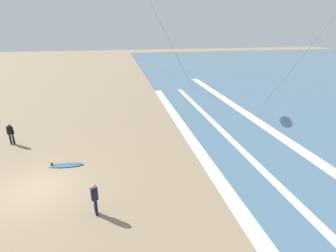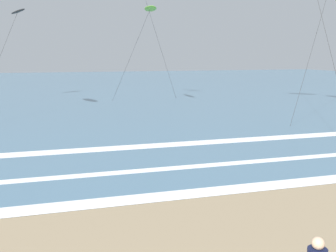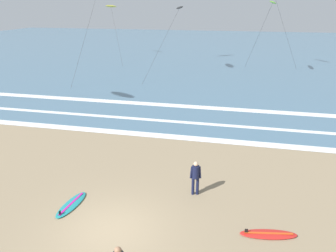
{
  "view_description": "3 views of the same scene",
  "coord_description": "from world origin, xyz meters",
  "views": [
    {
      "loc": [
        13.0,
        4.56,
        8.16
      ],
      "look_at": [
        1.22,
        6.89,
        3.52
      ],
      "focal_mm": 28.33,
      "sensor_mm": 36.0,
      "label": 1
    },
    {
      "loc": [
        -1.29,
        -1.75,
        4.49
      ],
      "look_at": [
        1.7,
        8.64,
        2.51
      ],
      "focal_mm": 42.4,
      "sensor_mm": 36.0,
      "label": 2
    },
    {
      "loc": [
        4.54,
        -10.07,
        8.07
      ],
      "look_at": [
        0.55,
        6.95,
        1.78
      ],
      "focal_mm": 36.69,
      "sensor_mm": 36.0,
      "label": 3
    }
  ],
  "objects": [
    {
      "name": "kite_black_distant_low",
      "position": [
        -3.59,
        30.36,
        7.52
      ],
      "size": [
        3.46,
        8.24,
        7.78
      ],
      "color": "black",
      "rests_on": "ground"
    },
    {
      "name": "wave_foam_shoreline",
      "position": [
        -1.44,
        9.82,
        0.01
      ],
      "size": [
        38.1,
        0.83,
        0.01
      ],
      "primitive_type": "cube",
      "color": "white",
      "rests_on": "ocean_surface"
    },
    {
      "name": "wave_foam_mid_break",
      "position": [
        -1.72,
        12.77,
        0.01
      ],
      "size": [
        37.81,
        0.52,
        0.01
      ],
      "primitive_type": "cube",
      "color": "white",
      "rests_on": "ocean_surface"
    },
    {
      "name": "wave_foam_outer_break",
      "position": [
        -0.46,
        16.76,
        0.01
      ],
      "size": [
        53.55,
        0.96,
        0.01
      ],
      "primitive_type": "cube",
      "color": "white",
      "rests_on": "ocean_surface"
    },
    {
      "name": "kite_lime_low_near",
      "position": [
        6.6,
        30.99,
        8.08
      ],
      "size": [
        2.94,
        7.16,
        8.33
      ],
      "color": "#70C628",
      "rests_on": "ground"
    },
    {
      "name": "ocean_surface",
      "position": [
        0.0,
        54.42,
        0.01
      ],
      "size": [
        140.0,
        90.0,
        0.01
      ],
      "primitive_type": "cube",
      "color": "slate",
      "rests_on": "ground"
    }
  ]
}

